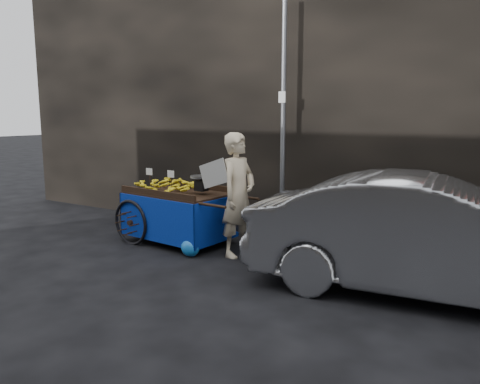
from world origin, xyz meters
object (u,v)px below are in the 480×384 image
Objects in this scene: banana_cart at (176,197)px; parked_car at (431,237)px; plastic_bag at (190,248)px; vendor at (238,195)px.

banana_cart is 0.55× the size of parked_car.
parked_car is at bearing 1.81° from banana_cart.
plastic_bag is 0.07× the size of parked_car.
parked_car reaches higher than plastic_bag.
vendor is 0.44× the size of parked_car.
vendor is at bearing 1.07° from banana_cart.
vendor reaches higher than banana_cart.
parked_car is (4.05, -0.24, -0.06)m from banana_cart.
banana_cart is 4.06m from parked_car.
banana_cart reaches higher than plastic_bag.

